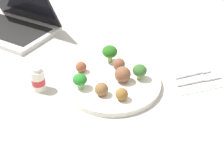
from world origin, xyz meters
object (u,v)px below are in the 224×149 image
meatball_front_left (81,67)px  meatball_far_rim (119,64)px  broccoli_floret_front_left (80,80)px  napkin (195,78)px  broccoli_floret_near_rim (140,71)px  meatball_front_right (122,94)px  meatball_mid_left (123,74)px  plate (112,82)px  meatball_center (101,89)px  fork (194,73)px  yogurt_bottle (38,80)px  broccoli_floret_far_rim (110,52)px  laptop (13,22)px  knife (201,80)px

meatball_front_left → meatball_far_rim: 0.11m
broccoli_floret_front_left → napkin: (0.34, -0.01, -0.04)m
broccoli_floret_near_rim → meatball_front_right: broccoli_floret_near_rim is taller
broccoli_floret_front_left → meatball_mid_left: meatball_mid_left is taller
plate → meatball_center: meatball_center is taller
meatball_mid_left → meatball_front_right: meatball_mid_left is taller
meatball_mid_left → broccoli_floret_front_left: bearing=-177.9°
meatball_front_left → napkin: size_ratio=0.19×
meatball_front_left → napkin: (0.33, -0.09, -0.03)m
fork → yogurt_bottle: (-0.46, 0.03, 0.03)m
meatball_front_left → napkin: meatball_front_left is taller
broccoli_floret_near_rim → meatball_center: bearing=-157.8°
fork → meatball_far_rim: bearing=165.8°
meatball_mid_left → fork: bearing=1.1°
broccoli_floret_far_rim → meatball_far_rim: 0.05m
yogurt_bottle → meatball_mid_left: bearing=-8.4°
napkin → yogurt_bottle: (-0.45, 0.05, 0.03)m
laptop → knife: bearing=-40.3°
meatball_mid_left → knife: (0.23, -0.03, -0.03)m
broccoli_floret_far_rim → meatball_front_left: size_ratio=1.69×
plate → fork: (0.25, -0.01, -0.00)m
fork → broccoli_floret_near_rim: bearing=-179.3°
plate → meatball_front_left: 0.10m
fork → broccoli_floret_front_left: bearing=-178.6°
broccoli_floret_far_rim → meatball_front_right: size_ratio=1.63×
plate → broccoli_floret_near_rim: bearing=-6.0°
napkin → meatball_front_left: bearing=164.8°
napkin → meatball_mid_left: bearing=176.1°
plate → fork: plate is taller
laptop → meatball_front_left: bearing=-59.4°
plate → broccoli_floret_near_rim: (0.08, -0.01, 0.04)m
yogurt_bottle → broccoli_floret_front_left: bearing=-19.2°
broccoli_floret_far_rim → napkin: size_ratio=0.32×
broccoli_floret_near_rim → meatball_front_left: size_ratio=1.38×
broccoli_floret_far_rim → napkin: broccoli_floret_far_rim is taller
meatball_far_rim → laptop: (-0.32, 0.37, 0.00)m
broccoli_floret_near_rim → laptop: laptop is taller
broccoli_floret_front_left → broccoli_floret_far_rim: 0.16m
napkin → knife: bearing=-63.4°
meatball_far_rim → laptop: bearing=131.1°
meatball_mid_left → meatball_center: size_ratio=1.27×
meatball_center → napkin: meatball_center is taller
napkin → broccoli_floret_front_left: bearing=178.3°
broccoli_floret_far_rim → fork: size_ratio=0.45×
meatball_front_right → broccoli_floret_far_rim: bearing=87.3°
yogurt_bottle → laptop: (-0.08, 0.40, 0.01)m
yogurt_bottle → plate: bearing=-6.7°
broccoli_floret_near_rim → meatball_front_left: (-0.16, 0.07, -0.01)m
broccoli_floret_front_left → knife: size_ratio=0.30×
knife → fork: bearing=93.9°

